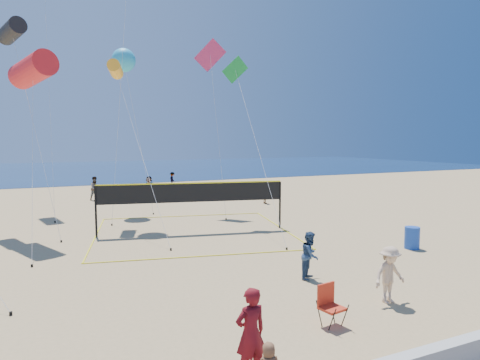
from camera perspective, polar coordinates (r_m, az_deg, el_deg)
name	(u,v)px	position (r m, az deg, el deg)	size (l,w,h in m)	color
ground	(250,338)	(10.67, 1.28, -20.32)	(120.00, 120.00, 0.00)	tan
ocean	(71,170)	(70.89, -21.62, 1.25)	(140.00, 50.00, 0.03)	navy
woman	(251,333)	(8.76, 1.42, -19.75)	(0.66, 0.43, 1.81)	#620D13
bystander_a	(310,255)	(14.67, 9.34, -9.85)	(0.77, 0.60, 1.59)	navy
bystander_b	(390,275)	(13.11, 19.32, -11.83)	(1.05, 0.61, 1.63)	#D0AC8B
far_person_1	(149,187)	(34.67, -12.04, -0.95)	(1.64, 0.52, 1.77)	gray
far_person_2	(265,192)	(31.26, 3.37, -1.65)	(0.59, 0.39, 1.63)	gray
far_person_3	(95,188)	(34.74, -18.73, -1.06)	(0.88, 0.69, 1.82)	gray
far_person_4	(172,179)	(43.00, -9.00, 0.09)	(0.93, 0.54, 1.44)	gray
camp_chair	(329,302)	(11.31, 11.82, -15.66)	(0.63, 0.76, 1.15)	red
trash_barrel	(412,238)	(19.80, 21.96, -7.16)	(0.62, 0.62, 0.93)	#1B45B0
volleyball_net	(192,198)	(21.48, -6.40, -2.41)	(11.15, 11.04, 2.52)	black
kite_0	(33,70)	(23.02, -25.88, 13.07)	(2.31, 7.41, 8.74)	red
kite_1	(12,31)	(26.27, -28.16, 17.09)	(2.63, 6.20, 10.84)	black
kite_2	(115,70)	(25.37, -16.28, 13.95)	(1.46, 8.58, 8.98)	yellow
kite_4	(238,78)	(24.34, -0.32, 13.38)	(1.70, 7.34, 9.35)	green
kite_5	(211,61)	(28.50, -3.94, 15.60)	(1.86, 4.30, 11.11)	#CB2E62
kite_7	(124,60)	(29.66, -15.25, 15.15)	(1.92, 3.48, 10.53)	#27A9DD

